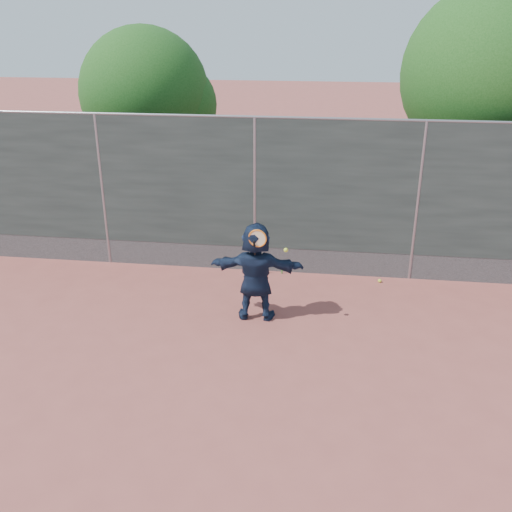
# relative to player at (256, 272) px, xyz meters

# --- Properties ---
(ground) EXTENTS (80.00, 80.00, 0.00)m
(ground) POSITION_rel_player_xyz_m (-0.28, -1.60, -0.83)
(ground) COLOR #9E4C42
(ground) RESTS_ON ground
(player) EXTENTS (1.55, 0.52, 1.66)m
(player) POSITION_rel_player_xyz_m (0.00, 0.00, 0.00)
(player) COLOR #15223B
(player) RESTS_ON ground
(ball_ground) EXTENTS (0.07, 0.07, 0.07)m
(ball_ground) POSITION_rel_player_xyz_m (2.15, 1.64, -0.80)
(ball_ground) COLOR #CCE432
(ball_ground) RESTS_ON ground
(fence) EXTENTS (20.00, 0.06, 3.03)m
(fence) POSITION_rel_player_xyz_m (-0.28, 1.90, 0.75)
(fence) COLOR #38423D
(fence) RESTS_ON ground
(swing_action) EXTENTS (0.62, 0.13, 0.51)m
(swing_action) POSITION_rel_player_xyz_m (0.09, -0.20, 0.62)
(swing_action) COLOR orange
(swing_action) RESTS_ON ground
(tree_right) EXTENTS (3.78, 3.60, 5.39)m
(tree_right) POSITION_rel_player_xyz_m (4.41, 4.15, 2.66)
(tree_right) COLOR #382314
(tree_right) RESTS_ON ground
(tree_left) EXTENTS (3.15, 3.00, 4.53)m
(tree_left) POSITION_rel_player_xyz_m (-3.13, 4.95, 2.11)
(tree_left) COLOR #382314
(tree_left) RESTS_ON ground
(weed_clump) EXTENTS (0.68, 0.07, 0.30)m
(weed_clump) POSITION_rel_player_xyz_m (0.02, 1.79, -0.70)
(weed_clump) COLOR #387226
(weed_clump) RESTS_ON ground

